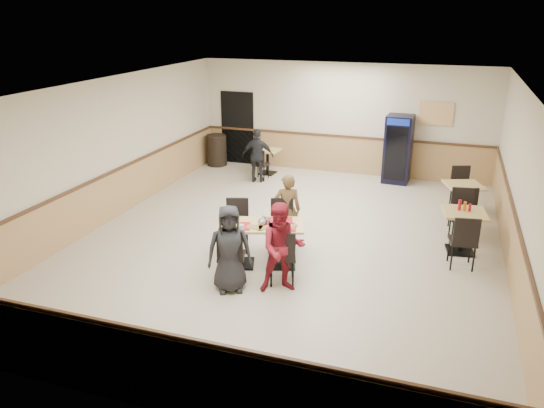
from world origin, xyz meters
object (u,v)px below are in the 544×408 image
(diner_woman_right, at_px, (282,248))
(lone_diner, at_px, (258,156))
(main_table, at_px, (261,238))
(back_table, at_px, (268,158))
(diner_woman_left, at_px, (229,249))
(pepsi_cooler, at_px, (398,149))
(side_table_near, at_px, (463,225))
(trash_bin, at_px, (217,150))
(side_table_far, at_px, (462,196))
(diner_man_opposite, at_px, (287,210))

(diner_woman_right, xyz_separation_m, lone_diner, (-2.36, 5.31, -0.04))
(main_table, relative_size, back_table, 2.37)
(diner_woman_left, relative_size, diner_woman_right, 0.97)
(pepsi_cooler, bearing_deg, side_table_near, -64.91)
(back_table, xyz_separation_m, trash_bin, (-1.69, 0.35, -0.01))
(diner_woman_right, relative_size, side_table_far, 1.59)
(side_table_near, height_order, back_table, side_table_near)
(diner_man_opposite, xyz_separation_m, back_table, (-1.91, 4.36, -0.25))
(diner_woman_left, relative_size, side_table_far, 1.55)
(diner_woman_left, distance_m, diner_woman_right, 0.84)
(side_table_near, bearing_deg, back_table, 144.47)
(lone_diner, relative_size, side_table_far, 1.50)
(diner_woman_right, distance_m, side_table_far, 5.03)
(lone_diner, bearing_deg, trash_bin, -44.35)
(diner_woman_left, xyz_separation_m, lone_diner, (-1.56, 5.57, -0.02))
(lone_diner, relative_size, trash_bin, 1.57)
(side_table_far, bearing_deg, diner_man_opposite, -141.87)
(main_table, relative_size, side_table_far, 1.73)
(lone_diner, distance_m, side_table_far, 5.20)
(back_table, relative_size, trash_bin, 0.76)
(main_table, distance_m, pepsi_cooler, 6.01)
(diner_woman_right, xyz_separation_m, back_table, (-2.36, 6.09, -0.29))
(back_table, bearing_deg, side_table_near, -35.53)
(diner_man_opposite, bearing_deg, diner_woman_right, 83.09)
(pepsi_cooler, height_order, trash_bin, pepsi_cooler)
(diner_man_opposite, bearing_deg, main_table, 58.56)
(side_table_near, distance_m, pepsi_cooler, 4.36)
(diner_woman_left, bearing_deg, back_table, 76.81)
(diner_man_opposite, bearing_deg, side_table_far, -163.35)
(main_table, height_order, diner_man_opposite, diner_man_opposite)
(side_table_near, bearing_deg, diner_man_opposite, -167.20)
(trash_bin, bearing_deg, diner_woman_left, -64.12)
(diner_man_opposite, height_order, lone_diner, diner_man_opposite)
(side_table_near, height_order, trash_bin, trash_bin)
(diner_woman_right, distance_m, back_table, 6.54)
(diner_woman_left, distance_m, diner_man_opposite, 2.02)
(main_table, relative_size, diner_woman_right, 1.09)
(back_table, height_order, trash_bin, trash_bin)
(diner_woman_right, bearing_deg, side_table_near, 17.68)
(side_table_near, xyz_separation_m, trash_bin, (-6.78, 3.99, -0.09))
(diner_man_opposite, xyz_separation_m, side_table_near, (3.18, 0.72, -0.17))
(diner_woman_right, xyz_separation_m, side_table_far, (2.73, 4.22, -0.22))
(diner_man_opposite, distance_m, back_table, 4.77)
(main_table, bearing_deg, side_table_far, 28.20)
(trash_bin, bearing_deg, back_table, -11.70)
(main_table, height_order, trash_bin, trash_bin)
(main_table, bearing_deg, back_table, 90.02)
(main_table, distance_m, side_table_far, 4.84)
(diner_woman_right, distance_m, pepsi_cooler, 6.58)
(lone_diner, height_order, side_table_far, lone_diner)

